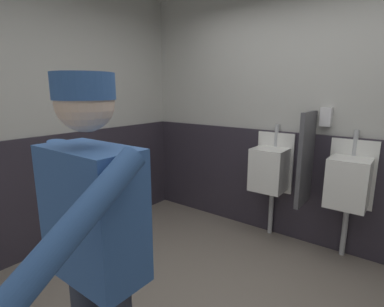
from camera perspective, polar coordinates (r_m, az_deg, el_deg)
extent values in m
cube|color=#B2B2AD|center=(3.26, 21.33, 7.30)|extent=(4.48, 0.12, 2.72)
cube|color=#B2B2AD|center=(3.26, -25.85, 6.92)|extent=(0.12, 3.76, 2.72)
cube|color=#2D2833|center=(3.33, 19.93, -6.21)|extent=(3.88, 0.03, 1.16)
cube|color=#2D2833|center=(3.34, -24.01, -6.52)|extent=(0.03, 3.16, 1.16)
cube|color=white|center=(3.34, 15.87, -1.58)|extent=(0.40, 0.05, 0.65)
cube|color=white|center=(3.19, 14.70, -3.04)|extent=(0.34, 0.30, 0.45)
cylinder|color=#B7BABF|center=(3.27, 16.11, 3.42)|extent=(0.04, 0.04, 0.24)
cylinder|color=#B7BABF|center=(3.47, 15.09, -10.57)|extent=(0.05, 0.05, 0.55)
cube|color=white|center=(3.16, 28.64, -3.41)|extent=(0.40, 0.05, 0.65)
cube|color=white|center=(3.01, 28.04, -5.06)|extent=(0.34, 0.30, 0.45)
cylinder|color=#B7BABF|center=(3.09, 29.17, 1.84)|extent=(0.04, 0.04, 0.24)
cylinder|color=#B7BABF|center=(3.30, 27.54, -12.83)|extent=(0.05, 0.05, 0.55)
cube|color=#4C4C51|center=(3.01, 21.25, -0.98)|extent=(0.04, 0.40, 0.90)
cube|color=#335999|center=(1.32, -18.65, -10.94)|extent=(0.45, 0.24, 0.57)
cylinder|color=#335999|center=(1.54, -24.45, -7.77)|extent=(0.17, 0.09, 0.56)
cylinder|color=#335999|center=(0.95, -21.13, -12.17)|extent=(0.09, 0.50, 0.39)
sphere|color=beige|center=(1.22, -20.12, 9.24)|extent=(0.23, 0.23, 0.23)
cylinder|color=#335999|center=(1.22, -20.34, 12.16)|extent=(0.24, 0.24, 0.10)
cube|color=silver|center=(3.11, 24.60, 6.50)|extent=(0.10, 0.07, 0.18)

